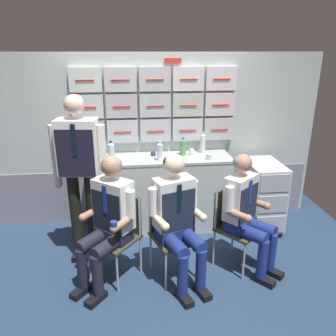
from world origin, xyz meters
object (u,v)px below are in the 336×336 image
at_px(folding_chair_right, 170,226).
at_px(crew_member_standing, 80,164).
at_px(service_trolley, 262,194).
at_px(water_bottle_blue_cap, 203,143).
at_px(folding_chair_left, 120,227).
at_px(crew_member_right, 178,215).
at_px(crew_member_by_counter, 247,210).
at_px(folding_chair_by_counter, 232,219).
at_px(crew_member_left, 108,216).
at_px(paper_cup_blue, 99,161).

bearing_deg(folding_chair_right, crew_member_standing, 158.87).
bearing_deg(service_trolley, water_bottle_blue_cap, 157.26).
height_order(service_trolley, water_bottle_blue_cap, water_bottle_blue_cap).
xyz_separation_m(folding_chair_left, water_bottle_blue_cap, (1.03, 1.02, 0.56)).
distance_m(folding_chair_left, crew_member_right, 0.61).
bearing_deg(crew_member_by_counter, crew_member_standing, 166.69).
bearing_deg(folding_chair_right, crew_member_right, -70.31).
xyz_separation_m(folding_chair_left, folding_chair_by_counter, (1.15, 0.05, 0.00)).
height_order(folding_chair_left, crew_member_left, crew_member_left).
relative_size(crew_member_right, paper_cup_blue, 16.97).
xyz_separation_m(crew_member_right, water_bottle_blue_cap, (0.49, 1.19, 0.36)).
xyz_separation_m(service_trolley, paper_cup_blue, (-1.98, -0.01, 0.51)).
relative_size(service_trolley, crew_member_by_counter, 0.71).
distance_m(folding_chair_by_counter, crew_member_standing, 1.66).
height_order(crew_member_by_counter, crew_member_standing, crew_member_standing).
bearing_deg(folding_chair_by_counter, crew_member_by_counter, -49.82).
xyz_separation_m(folding_chair_right, crew_member_right, (0.05, -0.15, 0.20)).
distance_m(crew_member_left, crew_member_standing, 0.65).
relative_size(service_trolley, crew_member_left, 0.68).
bearing_deg(folding_chair_by_counter, service_trolley, 48.33).
bearing_deg(crew_member_right, water_bottle_blue_cap, 67.84).
height_order(folding_chair_by_counter, water_bottle_blue_cap, water_bottle_blue_cap).
bearing_deg(service_trolley, folding_chair_right, -149.31).
bearing_deg(crew_member_by_counter, crew_member_right, -172.01).
xyz_separation_m(service_trolley, water_bottle_blue_cap, (-0.72, 0.30, 0.60)).
relative_size(crew_member_by_counter, water_bottle_blue_cap, 4.59).
xyz_separation_m(crew_member_left, folding_chair_right, (0.59, 0.10, -0.19)).
xyz_separation_m(crew_member_right, crew_member_by_counter, (0.71, 0.10, -0.03)).
relative_size(crew_member_left, water_bottle_blue_cap, 4.75).
bearing_deg(water_bottle_blue_cap, crew_member_right, -112.16).
distance_m(folding_chair_left, folding_chair_by_counter, 1.16).
relative_size(folding_chair_left, water_bottle_blue_cap, 3.11).
distance_m(service_trolley, crew_member_by_counter, 0.96).
xyz_separation_m(crew_member_left, water_bottle_blue_cap, (1.13, 1.14, 0.37)).
xyz_separation_m(folding_chair_right, paper_cup_blue, (-0.72, 0.73, 0.47)).
bearing_deg(service_trolley, folding_chair_by_counter, -131.67).
bearing_deg(crew_member_left, crew_member_standing, 123.30).
relative_size(crew_member_left, crew_member_standing, 0.71).
bearing_deg(water_bottle_blue_cap, folding_chair_by_counter, -82.96).
relative_size(crew_member_right, water_bottle_blue_cap, 4.78).
distance_m(folding_chair_right, folding_chair_by_counter, 0.66).
bearing_deg(paper_cup_blue, service_trolley, 0.33).
bearing_deg(crew_member_left, folding_chair_left, 51.11).
height_order(crew_member_right, crew_member_standing, crew_member_standing).
xyz_separation_m(service_trolley, crew_member_right, (-1.20, -0.89, 0.24)).
relative_size(folding_chair_by_counter, water_bottle_blue_cap, 3.11).
bearing_deg(crew_member_right, crew_member_standing, 152.39).
height_order(folding_chair_right, folding_chair_by_counter, same).
height_order(crew_member_by_counter, paper_cup_blue, crew_member_by_counter).
height_order(folding_chair_by_counter, crew_member_by_counter, crew_member_by_counter).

